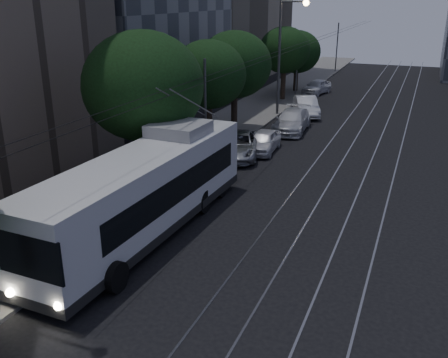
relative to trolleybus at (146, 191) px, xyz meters
name	(u,v)px	position (x,y,z in m)	size (l,w,h in m)	color
ground	(227,268)	(4.10, -1.52, -1.80)	(120.00, 120.00, 0.00)	black
sidewalk	(233,123)	(-3.40, 18.48, -1.72)	(5.00, 90.00, 0.15)	slate
tram_rails	(369,137)	(6.60, 18.48, -1.79)	(4.52, 90.00, 0.02)	gray
overhead_wires	(267,80)	(-0.87, 18.48, 1.67)	(2.23, 90.00, 6.00)	black
trolleybus	(146,191)	(0.00, 0.00, 0.00)	(3.18, 13.13, 5.63)	white
pickup_silver	(238,145)	(-0.20, 11.00, -1.08)	(2.40, 5.20, 1.44)	#A2A5AA
car_white_a	(264,141)	(0.92, 12.48, -1.13)	(1.57, 3.91, 1.33)	silver
car_white_b	(292,121)	(1.24, 17.98, -1.04)	(2.13, 5.24, 1.52)	silver
car_white_c	(306,106)	(1.04, 23.21, -1.03)	(1.62, 4.64, 1.53)	silver
car_white_d	(317,87)	(-0.20, 32.91, -1.09)	(1.67, 4.16, 1.42)	white
tree_1	(143,86)	(-2.60, 4.48, 3.29)	(5.78, 5.78, 7.70)	black
tree_2	(208,75)	(-2.65, 12.21, 2.77)	(4.67, 4.67, 6.68)	black
tree_3	(235,65)	(-2.40, 16.03, 2.92)	(5.02, 5.02, 6.99)	black
tree_4	(284,50)	(-2.40, 28.48, 2.73)	(4.55, 4.55, 6.60)	black
tree_5	(297,52)	(-2.40, 33.12, 2.13)	(4.57, 4.57, 6.00)	black
streetlamp_far	(285,45)	(-0.74, 22.45, 3.72)	(2.22, 0.44, 9.07)	#57585A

